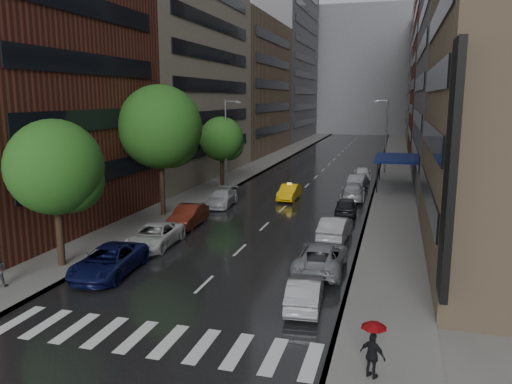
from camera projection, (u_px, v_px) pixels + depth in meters
ground at (170, 317)px, 21.51m from camera, size 220.00×220.00×0.00m
road at (327, 166)px, 68.79m from camera, size 14.00×140.00×0.01m
sidewalk_left at (264, 163)px, 71.17m from camera, size 4.00×140.00×0.15m
sidewalk_right at (395, 168)px, 66.38m from camera, size 4.00×140.00×0.15m
crosswalk at (152, 339)px, 19.56m from camera, size 13.15×2.80×0.01m
buildings_left at (242, 54)px, 78.11m from camera, size 8.00×108.00×38.00m
buildings_right at (446, 55)px, 68.33m from camera, size 8.05×109.10×36.00m
building_far at (364, 71)px, 130.11m from camera, size 40.00×14.00×32.00m
tree_near at (55, 167)px, 26.81m from camera, size 5.17×5.17×8.23m
tree_mid at (160, 127)px, 38.51m from camera, size 6.48×6.48×10.33m
tree_far at (221, 139)px, 52.09m from camera, size 4.64×4.64×7.39m
taxi at (289, 192)px, 46.18m from camera, size 1.60×4.35×1.42m
parked_cars_left at (168, 228)px, 33.42m from camera, size 3.03×23.39×1.58m
parked_cars_right at (345, 208)px, 39.49m from camera, size 2.54×42.12×1.58m
ped_red_umbrella at (373, 344)px, 16.40m from camera, size 1.00×0.82×2.01m
street_lamp_left at (227, 142)px, 51.02m from camera, size 1.74×0.22×9.00m
street_lamp_right at (386, 134)px, 61.10m from camera, size 1.74×0.22×9.00m
awning at (395, 158)px, 51.63m from camera, size 4.00×8.00×3.12m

